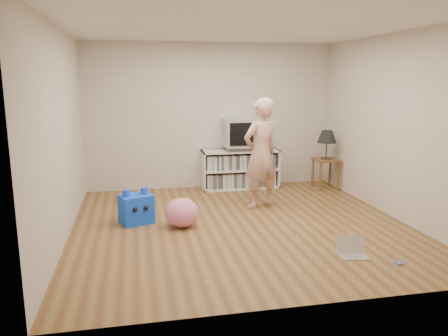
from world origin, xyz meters
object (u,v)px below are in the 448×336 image
person (261,154)px  laptop (352,250)px  media_unit (240,169)px  side_table (326,166)px  dvd_deck (240,148)px  table_lamp (327,137)px  plush_blue (136,208)px  plush_pink (182,213)px  crt_tv (240,133)px

person → laptop: bearing=80.5°
media_unit → side_table: (1.50, -0.39, 0.07)m
side_table → dvd_deck: bearing=166.2°
media_unit → table_lamp: table_lamp is taller
table_lamp → laptop: (-1.00, -2.94, -0.88)m
person → plush_blue: bearing=-11.0°
plush_blue → plush_pink: plush_blue is taller
crt_tv → plush_pink: crt_tv is taller
plush_pink → side_table: bearing=29.4°
table_lamp → crt_tv: bearing=166.3°
person → plush_pink: (-1.29, -0.68, -0.65)m
plush_blue → side_table: bearing=0.5°
side_table → plush_blue: bearing=-159.2°
media_unit → crt_tv: size_ratio=2.33×
laptop → plush_pink: (-1.78, 1.37, 0.14)m
person → table_lamp: bearing=-171.9°
side_table → table_lamp: table_lamp is taller
table_lamp → laptop: bearing=-108.9°
dvd_deck → plush_pink: 2.38m
crt_tv → media_unit: bearing=90.0°
plush_pink → plush_blue: bearing=154.8°
crt_tv → person: 1.27m
table_lamp → laptop: 3.23m
crt_tv → side_table: size_ratio=1.09×
plush_blue → crt_tv: bearing=21.0°
dvd_deck → crt_tv: 0.29m
crt_tv → person: person is taller
laptop → side_table: bearing=80.6°
media_unit → plush_pink: 2.34m
plush_pink → table_lamp: bearing=29.4°
person → crt_tv: bearing=-112.0°
dvd_deck → side_table: size_ratio=0.82×
crt_tv → side_table: bearing=-13.7°
plush_blue → person: bearing=-8.4°
crt_tv → plush_blue: size_ratio=1.18×
dvd_deck → plush_pink: dvd_deck is taller
person → laptop: size_ratio=4.89×
table_lamp → plush_pink: size_ratio=1.12×
dvd_deck → person: (0.02, -1.26, 0.11)m
crt_tv → table_lamp: size_ratio=1.17×
plush_blue → plush_pink: (0.60, -0.28, -0.01)m
dvd_deck → plush_blue: dvd_deck is taller
side_table → person: 1.78m
dvd_deck → laptop: dvd_deck is taller
media_unit → dvd_deck: 0.39m
dvd_deck → plush_blue: bearing=-138.7°
table_lamp → plush_blue: bearing=-159.2°
media_unit → laptop: size_ratio=4.05×
plush_pink → laptop: bearing=-37.6°
media_unit → person: bearing=-89.2°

